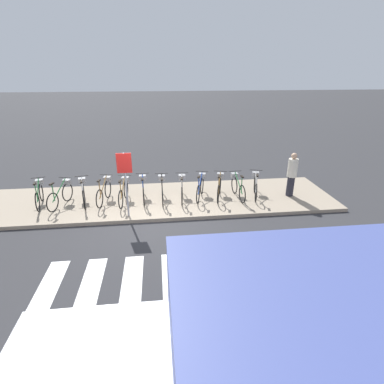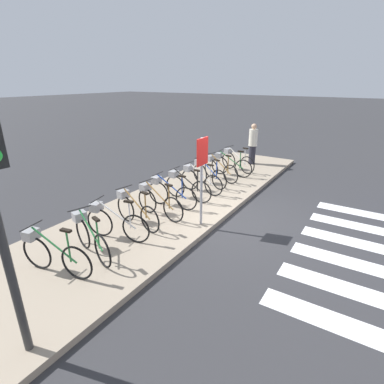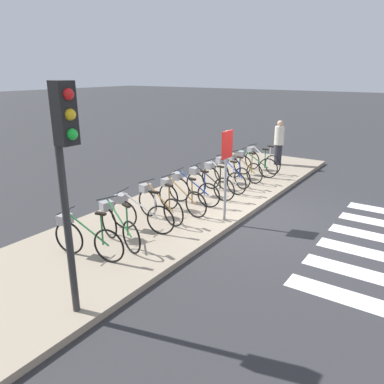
{
  "view_description": "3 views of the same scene",
  "coord_description": "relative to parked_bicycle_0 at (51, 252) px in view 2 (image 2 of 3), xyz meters",
  "views": [
    {
      "loc": [
        0.26,
        -8.32,
        4.41
      ],
      "look_at": [
        1.32,
        0.84,
        0.62
      ],
      "focal_mm": 28.0,
      "sensor_mm": 36.0,
      "label": 1
    },
    {
      "loc": [
        -6.26,
        -2.94,
        3.34
      ],
      "look_at": [
        -0.52,
        0.69,
        0.77
      ],
      "focal_mm": 28.0,
      "sensor_mm": 36.0,
      "label": 2
    },
    {
      "loc": [
        -7.8,
        -3.59,
        3.39
      ],
      "look_at": [
        -1.11,
        0.96,
        0.75
      ],
      "focal_mm": 35.0,
      "sensor_mm": 36.0,
      "label": 3
    }
  ],
  "objects": [
    {
      "name": "parked_bicycle_11",
      "position": [
        7.5,
        -0.06,
        0.0
      ],
      "size": [
        0.56,
        1.47,
        0.93
      ],
      "color": "black",
      "rests_on": "sidewalk"
    },
    {
      "name": "parked_bicycle_4",
      "position": [
        2.81,
        -0.08,
        0.0
      ],
      "size": [
        0.46,
        1.51,
        0.93
      ],
      "color": "black",
      "rests_on": "sidewalk"
    },
    {
      "name": "parked_bicycle_10",
      "position": [
        6.82,
        -0.1,
        0.0
      ],
      "size": [
        0.46,
        1.51,
        0.93
      ],
      "color": "black",
      "rests_on": "sidewalk"
    },
    {
      "name": "parked_bicycle_1",
      "position": [
        0.75,
        -0.09,
        0.0
      ],
      "size": [
        0.58,
        1.46,
        0.93
      ],
      "color": "black",
      "rests_on": "sidewalk"
    },
    {
      "name": "parked_bicycle_5",
      "position": [
        3.47,
        0.04,
        0.0
      ],
      "size": [
        0.46,
        1.52,
        0.93
      ],
      "color": "black",
      "rests_on": "sidewalk"
    },
    {
      "name": "parked_bicycle_2",
      "position": [
        1.44,
        -0.01,
        0.0
      ],
      "size": [
        0.51,
        1.49,
        0.93
      ],
      "color": "black",
      "rests_on": "sidewalk"
    },
    {
      "name": "parked_bicycle_7",
      "position": [
        4.82,
        -0.07,
        0.0
      ],
      "size": [
        0.46,
        1.51,
        0.93
      ],
      "color": "black",
      "rests_on": "sidewalk"
    },
    {
      "name": "parked_bicycle_9",
      "position": [
        6.17,
        -0.03,
        0.0
      ],
      "size": [
        0.57,
        1.47,
        0.93
      ],
      "color": "black",
      "rests_on": "sidewalk"
    },
    {
      "name": "pedestrian",
      "position": [
        8.75,
        -0.2,
        0.41
      ],
      "size": [
        0.34,
        0.34,
        1.59
      ],
      "color": "#23232D",
      "rests_on": "sidewalk"
    },
    {
      "name": "sign_post",
      "position": [
        3.04,
        -1.22,
        0.97
      ],
      "size": [
        0.44,
        0.07,
        2.04
      ],
      "color": "#99999E",
      "rests_on": "sidewalk"
    },
    {
      "name": "sidewalk",
      "position": [
        3.79,
        0.06,
        -0.48
      ],
      "size": [
        12.91,
        3.14,
        0.12
      ],
      "color": "gray",
      "rests_on": "ground_plane"
    },
    {
      "name": "parked_bicycle_6",
      "position": [
        4.13,
        -0.04,
        0.0
      ],
      "size": [
        0.46,
        1.52,
        0.93
      ],
      "color": "black",
      "rests_on": "sidewalk"
    },
    {
      "name": "parked_bicycle_8",
      "position": [
        5.5,
        0.02,
        0.0
      ],
      "size": [
        0.59,
        1.46,
        0.93
      ],
      "color": "black",
      "rests_on": "sidewalk"
    },
    {
      "name": "parked_bicycle_3",
      "position": [
        2.14,
        0.04,
        0.0
      ],
      "size": [
        0.46,
        1.5,
        0.93
      ],
      "color": "black",
      "rests_on": "sidewalk"
    },
    {
      "name": "ground_plane",
      "position": [
        3.79,
        -1.51,
        -0.54
      ],
      "size": [
        120.0,
        120.0,
        0.0
      ],
      "primitive_type": "plane",
      "color": "#2D2D30"
    },
    {
      "name": "parked_bicycle_0",
      "position": [
        0.0,
        0.0,
        0.0
      ],
      "size": [
        0.48,
        1.49,
        0.93
      ],
      "color": "black",
      "rests_on": "sidewalk"
    }
  ]
}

